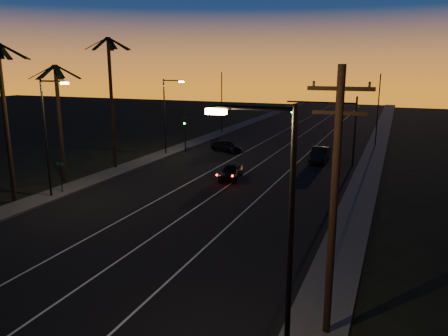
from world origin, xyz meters
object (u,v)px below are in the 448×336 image
at_px(right_car, 320,155).
at_px(cross_car, 226,146).
at_px(signal_mast, 331,118).
at_px(utility_pole, 334,201).
at_px(lead_car, 231,171).

xyz_separation_m(right_car, cross_car, (-11.26, 1.77, -0.16)).
bearing_deg(signal_mast, utility_pole, -81.53).
relative_size(lead_car, right_car, 0.97).
bearing_deg(lead_car, right_car, 58.26).
relative_size(signal_mast, right_car, 1.48).
height_order(right_car, cross_car, right_car).
distance_m(right_car, cross_car, 11.40).
height_order(utility_pole, cross_car, utility_pole).
relative_size(lead_car, cross_car, 0.99).
bearing_deg(utility_pole, signal_mast, 98.47).
xyz_separation_m(lead_car, cross_car, (-5.09, 11.74, -0.05)).
bearing_deg(right_car, signal_mast, -20.89).
relative_size(signal_mast, cross_car, 1.52).
distance_m(utility_pole, cross_car, 36.58).
distance_m(lead_car, right_car, 11.72).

